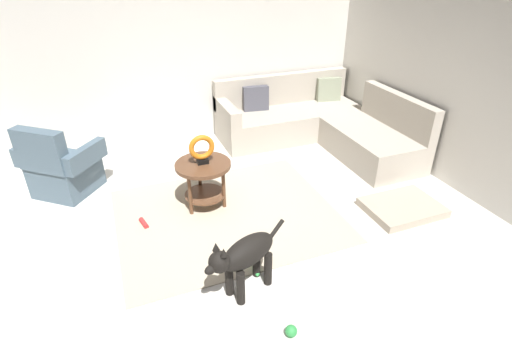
{
  "coord_description": "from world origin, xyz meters",
  "views": [
    {
      "loc": [
        -0.84,
        -2.7,
        2.5
      ],
      "look_at": [
        0.45,
        0.6,
        0.55
      ],
      "focal_mm": 27.7,
      "sensor_mm": 36.0,
      "label": 1
    }
  ],
  "objects_px": {
    "dog_toy_rope": "(144,223)",
    "dog": "(245,256)",
    "side_table": "(204,173)",
    "torus_sculpture": "(202,149)",
    "armchair": "(61,168)",
    "dog_bed_mat": "(402,207)",
    "sectional_couch": "(318,125)",
    "dog_toy_ball": "(291,331)",
    "dog_toy_bone": "(256,269)"
  },
  "relations": [
    {
      "from": "dog_toy_rope",
      "to": "dog",
      "type": "bearing_deg",
      "value": -61.53
    },
    {
      "from": "side_table",
      "to": "torus_sculpture",
      "type": "xyz_separation_m",
      "value": [
        0.0,
        -0.0,
        0.29
      ]
    },
    {
      "from": "side_table",
      "to": "dog",
      "type": "height_order",
      "value": "dog"
    },
    {
      "from": "armchair",
      "to": "dog_bed_mat",
      "type": "height_order",
      "value": "armchair"
    },
    {
      "from": "sectional_couch",
      "to": "dog_toy_ball",
      "type": "bearing_deg",
      "value": -122.07
    },
    {
      "from": "dog_toy_ball",
      "to": "dog_toy_rope",
      "type": "bearing_deg",
      "value": 115.16
    },
    {
      "from": "sectional_couch",
      "to": "side_table",
      "type": "height_order",
      "value": "sectional_couch"
    },
    {
      "from": "side_table",
      "to": "dog_toy_rope",
      "type": "distance_m",
      "value": 0.81
    },
    {
      "from": "dog_toy_ball",
      "to": "dog_toy_bone",
      "type": "distance_m",
      "value": 0.72
    },
    {
      "from": "dog",
      "to": "dog_toy_ball",
      "type": "bearing_deg",
      "value": 174.05
    },
    {
      "from": "dog_toy_bone",
      "to": "dog",
      "type": "bearing_deg",
      "value": -133.2
    },
    {
      "from": "dog_toy_ball",
      "to": "dog_toy_bone",
      "type": "bearing_deg",
      "value": 89.78
    },
    {
      "from": "torus_sculpture",
      "to": "dog_toy_bone",
      "type": "xyz_separation_m",
      "value": [
        0.14,
        -1.19,
        -0.68
      ]
    },
    {
      "from": "side_table",
      "to": "dog",
      "type": "relative_size",
      "value": 0.75
    },
    {
      "from": "dog",
      "to": "dog_toy_ball",
      "type": "relative_size",
      "value": 8.69
    },
    {
      "from": "dog",
      "to": "dog_toy_rope",
      "type": "bearing_deg",
      "value": 5.69
    },
    {
      "from": "dog_toy_ball",
      "to": "dog_toy_bone",
      "type": "relative_size",
      "value": 0.51
    },
    {
      "from": "dog",
      "to": "dog_toy_bone",
      "type": "xyz_separation_m",
      "value": [
        0.17,
        0.18,
        -0.35
      ]
    },
    {
      "from": "sectional_couch",
      "to": "torus_sculpture",
      "type": "relative_size",
      "value": 6.9
    },
    {
      "from": "torus_sculpture",
      "to": "dog_toy_rope",
      "type": "height_order",
      "value": "torus_sculpture"
    },
    {
      "from": "armchair",
      "to": "torus_sculpture",
      "type": "xyz_separation_m",
      "value": [
        1.47,
        -0.88,
        0.39
      ]
    },
    {
      "from": "sectional_couch",
      "to": "armchair",
      "type": "distance_m",
      "value": 3.47
    },
    {
      "from": "dog_toy_rope",
      "to": "dog_bed_mat",
      "type": "bearing_deg",
      "value": -15.96
    },
    {
      "from": "dog_toy_ball",
      "to": "dog_toy_rope",
      "type": "relative_size",
      "value": 0.53
    },
    {
      "from": "sectional_couch",
      "to": "dog_toy_ball",
      "type": "xyz_separation_m",
      "value": [
        -1.86,
        -2.96,
        -0.24
      ]
    },
    {
      "from": "armchair",
      "to": "torus_sculpture",
      "type": "height_order",
      "value": "armchair"
    },
    {
      "from": "dog_bed_mat",
      "to": "dog_toy_rope",
      "type": "height_order",
      "value": "dog_bed_mat"
    },
    {
      "from": "armchair",
      "to": "dog_toy_rope",
      "type": "bearing_deg",
      "value": -13.74
    },
    {
      "from": "armchair",
      "to": "dog_toy_rope",
      "type": "distance_m",
      "value": 1.3
    },
    {
      "from": "side_table",
      "to": "dog_toy_bone",
      "type": "relative_size",
      "value": 3.33
    },
    {
      "from": "dog_bed_mat",
      "to": "dog_toy_bone",
      "type": "distance_m",
      "value": 1.87
    },
    {
      "from": "dog_toy_bone",
      "to": "dog_toy_ball",
      "type": "bearing_deg",
      "value": -90.22
    },
    {
      "from": "sectional_couch",
      "to": "armchair",
      "type": "height_order",
      "value": "same"
    },
    {
      "from": "sectional_couch",
      "to": "dog_bed_mat",
      "type": "relative_size",
      "value": 2.81
    },
    {
      "from": "sectional_couch",
      "to": "dog_toy_bone",
      "type": "distance_m",
      "value": 2.92
    },
    {
      "from": "armchair",
      "to": "dog_toy_rope",
      "type": "height_order",
      "value": "armchair"
    },
    {
      "from": "sectional_couch",
      "to": "dog",
      "type": "xyz_separation_m",
      "value": [
        -2.02,
        -2.42,
        0.09
      ]
    },
    {
      "from": "sectional_couch",
      "to": "dog_toy_bone",
      "type": "xyz_separation_m",
      "value": [
        -1.85,
        -2.24,
        -0.26
      ]
    },
    {
      "from": "armchair",
      "to": "dog",
      "type": "relative_size",
      "value": 1.25
    },
    {
      "from": "torus_sculpture",
      "to": "sectional_couch",
      "type": "bearing_deg",
      "value": 27.7
    },
    {
      "from": "armchair",
      "to": "dog_bed_mat",
      "type": "bearing_deg",
      "value": 11.75
    },
    {
      "from": "dog_toy_bone",
      "to": "armchair",
      "type": "bearing_deg",
      "value": 127.84
    },
    {
      "from": "dog_toy_rope",
      "to": "dog_toy_bone",
      "type": "bearing_deg",
      "value": -51.74
    },
    {
      "from": "dog_bed_mat",
      "to": "dog_toy_ball",
      "type": "bearing_deg",
      "value": -151.08
    },
    {
      "from": "dog_toy_bone",
      "to": "dog_toy_rope",
      "type": "bearing_deg",
      "value": 128.26
    },
    {
      "from": "torus_sculpture",
      "to": "dog_bed_mat",
      "type": "relative_size",
      "value": 0.41
    },
    {
      "from": "dog",
      "to": "dog_toy_bone",
      "type": "distance_m",
      "value": 0.43
    },
    {
      "from": "sectional_couch",
      "to": "dog_toy_ball",
      "type": "distance_m",
      "value": 3.51
    },
    {
      "from": "side_table",
      "to": "dog_bed_mat",
      "type": "bearing_deg",
      "value": -24.1
    },
    {
      "from": "dog_bed_mat",
      "to": "side_table",
      "type": "bearing_deg",
      "value": 155.9
    }
  ]
}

